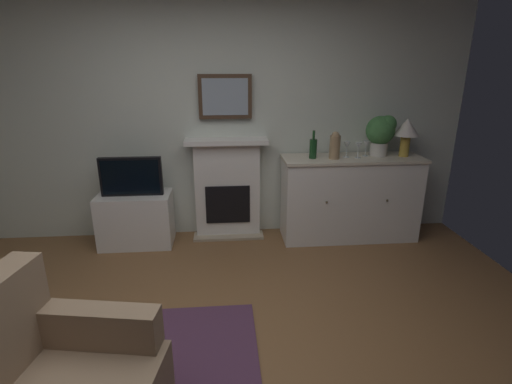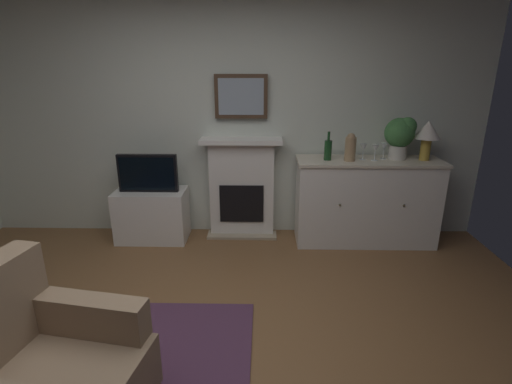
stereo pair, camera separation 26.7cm
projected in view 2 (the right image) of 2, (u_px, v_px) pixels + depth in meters
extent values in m
cube|color=brown|center=(201.00, 373.00, 2.48)|extent=(5.52, 4.45, 0.10)
cube|color=silver|center=(227.00, 99.00, 4.08)|extent=(5.52, 0.06, 2.99)
cube|color=white|center=(242.00, 189.00, 4.27)|extent=(0.70, 0.18, 1.05)
cube|color=tan|center=(242.00, 235.00, 4.33)|extent=(0.77, 0.20, 0.03)
cube|color=black|center=(242.00, 204.00, 4.22)|extent=(0.48, 0.02, 0.42)
cube|color=white|center=(241.00, 141.00, 4.07)|extent=(0.87, 0.27, 0.05)
cube|color=#473323|center=(241.00, 97.00, 3.99)|extent=(0.55, 0.03, 0.45)
cube|color=#8C99A8|center=(241.00, 97.00, 3.98)|extent=(0.47, 0.01, 0.37)
cube|color=white|center=(366.00, 203.00, 4.09)|extent=(1.45, 0.45, 0.88)
cube|color=beige|center=(370.00, 161.00, 3.95)|extent=(1.48, 0.48, 0.03)
sphere|color=brown|center=(340.00, 205.00, 3.86)|extent=(0.02, 0.02, 0.02)
sphere|color=brown|center=(404.00, 205.00, 3.85)|extent=(0.02, 0.02, 0.02)
cylinder|color=#B79338|center=(425.00, 149.00, 3.90)|extent=(0.10, 0.10, 0.22)
cone|color=silver|center=(428.00, 130.00, 3.84)|extent=(0.26, 0.26, 0.18)
cylinder|color=#193F1E|center=(328.00, 150.00, 3.90)|extent=(0.08, 0.08, 0.20)
cylinder|color=#193F1E|center=(329.00, 136.00, 3.86)|extent=(0.03, 0.03, 0.09)
cylinder|color=silver|center=(362.00, 159.00, 3.95)|extent=(0.06, 0.06, 0.00)
cylinder|color=silver|center=(363.00, 155.00, 3.94)|extent=(0.01, 0.01, 0.09)
cone|color=silver|center=(364.00, 147.00, 3.91)|extent=(0.07, 0.07, 0.07)
cylinder|color=silver|center=(374.00, 160.00, 3.91)|extent=(0.06, 0.06, 0.00)
cylinder|color=silver|center=(375.00, 156.00, 3.89)|extent=(0.01, 0.01, 0.09)
cone|color=silver|center=(376.00, 148.00, 3.87)|extent=(0.07, 0.07, 0.07)
cylinder|color=silver|center=(383.00, 159.00, 3.98)|extent=(0.06, 0.06, 0.00)
cylinder|color=silver|center=(383.00, 154.00, 3.96)|extent=(0.01, 0.01, 0.09)
cone|color=silver|center=(384.00, 146.00, 3.94)|extent=(0.07, 0.07, 0.07)
cylinder|color=#9E7F5B|center=(350.00, 149.00, 3.86)|extent=(0.11, 0.11, 0.24)
sphere|color=#9E7F5B|center=(351.00, 137.00, 3.83)|extent=(0.08, 0.08, 0.08)
cube|color=white|center=(152.00, 215.00, 4.20)|extent=(0.75, 0.42, 0.56)
cube|color=black|center=(148.00, 173.00, 4.03)|extent=(0.62, 0.06, 0.40)
cube|color=black|center=(147.00, 174.00, 4.00)|extent=(0.57, 0.01, 0.35)
cylinder|color=beige|center=(397.00, 152.00, 3.96)|extent=(0.18, 0.18, 0.14)
sphere|color=#3D753D|center=(400.00, 133.00, 3.90)|extent=(0.30, 0.30, 0.30)
sphere|color=#3D753D|center=(407.00, 126.00, 3.85)|extent=(0.18, 0.18, 0.18)
cube|color=#8C7259|center=(85.00, 315.00, 2.12)|extent=(0.73, 0.26, 0.22)
cylinder|color=#473323|center=(45.00, 375.00, 2.34)|extent=(0.05, 0.05, 0.10)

